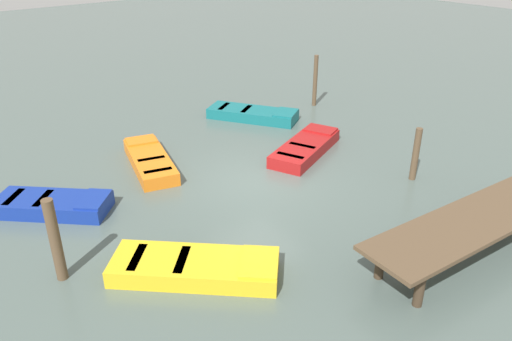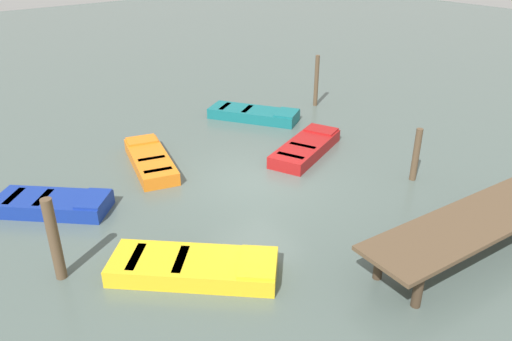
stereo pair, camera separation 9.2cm
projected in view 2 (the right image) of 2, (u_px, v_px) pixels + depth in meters
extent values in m
plane|color=#4C5B56|center=(256.00, 181.00, 14.96)|extent=(80.00, 80.00, 0.00)
cube|color=brown|center=(477.00, 220.00, 11.29)|extent=(6.39, 2.11, 0.10)
cylinder|color=#3C2E20|center=(418.00, 289.00, 9.87)|extent=(0.20, 0.20, 0.85)
cylinder|color=#3C2E20|center=(379.00, 262.00, 10.66)|extent=(0.20, 0.20, 0.85)
cube|color=#14666B|center=(253.00, 114.00, 19.66)|extent=(2.82, 3.59, 0.40)
cube|color=beige|center=(253.00, 111.00, 19.60)|extent=(2.33, 3.01, 0.04)
cube|color=#14666B|center=(287.00, 113.00, 19.15)|extent=(1.30, 1.21, 0.06)
cube|color=#9B9789|center=(247.00, 109.00, 19.66)|extent=(0.89, 0.65, 0.04)
cube|color=#9B9789|center=(225.00, 106.00, 19.95)|extent=(0.89, 0.65, 0.04)
cube|color=maroon|center=(306.00, 148.00, 16.66)|extent=(3.51, 2.31, 0.40)
cube|color=black|center=(306.00, 144.00, 16.60)|extent=(2.96, 1.89, 0.04)
cube|color=maroon|center=(321.00, 129.00, 17.57)|extent=(1.07, 1.25, 0.06)
cube|color=black|center=(303.00, 146.00, 16.39)|extent=(0.52, 0.92, 0.04)
cube|color=black|center=(291.00, 156.00, 15.68)|extent=(0.52, 0.92, 0.04)
cube|color=navy|center=(53.00, 204.00, 13.32)|extent=(2.96, 2.93, 0.40)
cube|color=silver|center=(52.00, 200.00, 13.26)|extent=(2.46, 2.43, 0.04)
cube|color=navy|center=(93.00, 199.00, 13.12)|extent=(1.21, 1.22, 0.06)
cube|color=#A4A49F|center=(43.00, 198.00, 13.26)|extent=(0.79, 0.80, 0.04)
cube|color=#A4A49F|center=(14.00, 196.00, 13.33)|extent=(0.79, 0.80, 0.04)
cube|color=gold|center=(194.00, 267.00, 10.87)|extent=(3.49, 3.44, 0.40)
cube|color=#4C3319|center=(193.00, 262.00, 10.81)|extent=(2.91, 2.86, 0.04)
cube|color=gold|center=(258.00, 262.00, 10.65)|extent=(1.37, 1.38, 0.06)
cube|color=#42301E|center=(181.00, 260.00, 10.81)|extent=(0.83, 0.85, 0.04)
cube|color=#42301E|center=(136.00, 257.00, 10.89)|extent=(0.83, 0.85, 0.04)
cube|color=orange|center=(150.00, 161.00, 15.76)|extent=(1.93, 3.43, 0.40)
cube|color=black|center=(150.00, 157.00, 15.70)|extent=(1.57, 2.90, 0.04)
cube|color=orange|center=(142.00, 140.00, 16.71)|extent=(1.13, 0.96, 0.06)
cube|color=black|center=(152.00, 159.00, 15.48)|extent=(0.86, 0.42, 0.04)
cube|color=black|center=(158.00, 170.00, 14.74)|extent=(0.86, 0.42, 0.04)
cylinder|color=brown|center=(416.00, 155.00, 14.69)|extent=(0.20, 0.20, 1.64)
cylinder|color=brown|center=(316.00, 81.00, 20.78)|extent=(0.18, 0.18, 2.14)
cylinder|color=brown|center=(54.00, 240.00, 10.44)|extent=(0.24, 0.24, 1.95)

